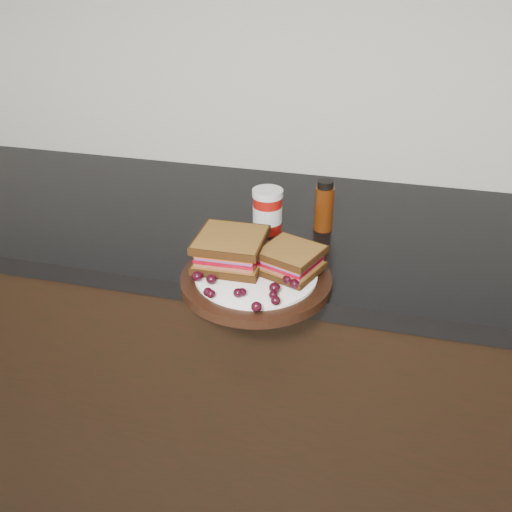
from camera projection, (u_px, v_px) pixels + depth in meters
The scene contains 30 objects.
base_cabinets at pixel (217, 369), 1.56m from camera, with size 3.96×0.58×0.86m, color black.
countertop at pixel (210, 221), 1.33m from camera, with size 3.98×0.60×0.04m, color black.
plate at pixel (256, 280), 1.05m from camera, with size 0.28×0.28×0.02m, color black.
sandwich_left at pixel (231, 250), 1.06m from camera, with size 0.13×0.13×0.06m, color brown, non-canonical shape.
sandwich_right at pixel (291, 260), 1.04m from camera, with size 0.10×0.10×0.05m, color brown, non-canonical shape.
grape_0 at pixel (197, 276), 1.02m from camera, with size 0.02×0.02×0.02m, color black.
grape_1 at pixel (211, 279), 1.01m from camera, with size 0.02×0.02×0.02m, color black.
grape_2 at pixel (208, 292), 0.98m from camera, with size 0.02×0.02×0.02m, color black.
grape_3 at pixel (211, 294), 0.97m from camera, with size 0.02×0.02×0.02m, color black.
grape_4 at pixel (238, 293), 0.97m from camera, with size 0.02×0.02×0.02m, color black.
grape_5 at pixel (242, 292), 0.98m from camera, with size 0.02×0.02×0.01m, color black.
grape_6 at pixel (256, 307), 0.94m from camera, with size 0.02×0.02×0.02m, color black.
grape_7 at pixel (276, 301), 0.95m from camera, with size 0.02×0.02×0.02m, color black.
grape_8 at pixel (273, 295), 0.97m from camera, with size 0.02×0.02×0.01m, color black.
grape_9 at pixel (275, 288), 0.99m from camera, with size 0.02×0.02×0.02m, color black.
grape_10 at pixel (295, 284), 1.00m from camera, with size 0.02×0.02×0.02m, color black.
grape_11 at pixel (288, 280), 1.01m from camera, with size 0.02×0.02×0.02m, color black.
grape_12 at pixel (295, 278), 1.02m from camera, with size 0.02×0.02×0.02m, color black.
grape_13 at pixel (300, 265), 1.05m from camera, with size 0.02×0.02×0.02m, color black.
grape_14 at pixel (292, 262), 1.06m from camera, with size 0.02×0.02×0.02m, color black.
grape_15 at pixel (243, 257), 1.08m from camera, with size 0.02×0.02×0.02m, color black.
grape_16 at pixel (225, 253), 1.10m from camera, with size 0.02×0.02×0.02m, color black.
grape_17 at pixel (221, 259), 1.08m from camera, with size 0.02×0.02×0.02m, color black.
grape_18 at pixel (208, 264), 1.06m from camera, with size 0.02×0.02×0.02m, color black.
grape_19 at pixel (212, 265), 1.06m from camera, with size 0.02×0.02×0.02m, color black.
grape_20 at pixel (231, 262), 1.06m from camera, with size 0.02×0.02×0.02m, color black.
grape_21 at pixel (233, 262), 1.07m from camera, with size 0.02×0.02×0.02m, color black.
grape_22 at pixel (220, 266), 1.06m from camera, with size 0.02×0.02×0.01m, color black.
condiment_jar at pixel (267, 211), 1.22m from camera, with size 0.07×0.07×0.10m, color #99110B.
oil_bottle at pixel (324, 206), 1.23m from camera, with size 0.04×0.04×0.11m, color #461C07.
Camera 1 is at (0.40, 0.56, 1.47)m, focal length 40.00 mm.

